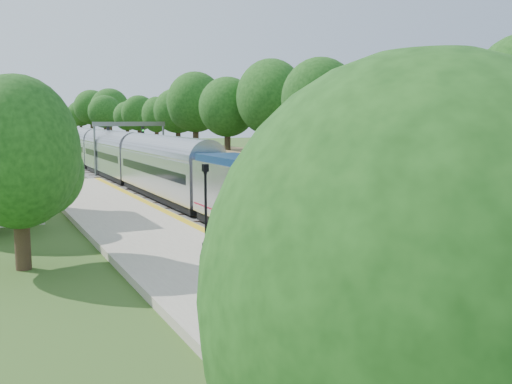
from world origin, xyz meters
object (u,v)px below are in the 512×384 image
lamppost_far (206,211)px  signal_farside (303,159)px  signal_platform (314,194)px  signal_gantry (130,134)px  train (96,154)px

lamppost_far → signal_farside: size_ratio=0.66×
signal_platform → signal_gantry: bearing=83.7°
signal_gantry → signal_farside: 32.81m
signal_gantry → lamppost_far: size_ratio=2.03×
lamppost_far → signal_gantry: bearing=81.0°
signal_gantry → signal_platform: bearing=-96.3°
signal_gantry → train: (-2.47, 7.54, -2.66)m
signal_platform → signal_farside: size_ratio=0.94×
lamppost_far → signal_platform: 8.39m
signal_platform → train: bearing=87.0°
signal_gantry → lamppost_far: signal_gantry is taller
lamppost_far → signal_farside: signal_farside is taller
lamppost_far → signal_farside: (10.09, 7.65, 1.73)m
signal_gantry → signal_platform: (-5.37, -48.38, -0.83)m
signal_gantry → train: bearing=108.1°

